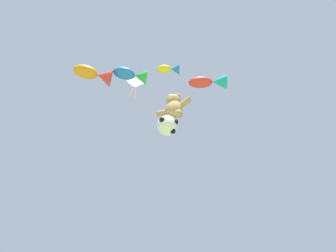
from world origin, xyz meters
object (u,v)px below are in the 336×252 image
object	(u,v)px
teddy_bear_kite	(174,107)
diamond_kite	(135,84)
soccer_ball_kite	(167,126)
fish_kite_goldfin	(170,69)
fish_kite_tangerine	(95,74)
fish_kite_crimson	(210,82)
fish_kite_cobalt	(133,75)

from	to	relation	value
teddy_bear_kite	diamond_kite	distance (m)	5.80
diamond_kite	teddy_bear_kite	bearing A→B (deg)	4.58
soccer_ball_kite	fish_kite_goldfin	size ratio (longest dim) A/B	0.72
fish_kite_goldfin	fish_kite_tangerine	size ratio (longest dim) A/B	0.63
fish_kite_crimson	fish_kite_cobalt	distance (m)	5.12
teddy_bear_kite	fish_kite_tangerine	bearing A→B (deg)	-150.35
teddy_bear_kite	diamond_kite	xyz separation A→B (m)	(-2.93, -0.23, 5.00)
teddy_bear_kite	fish_kite_crimson	distance (m)	3.96
fish_kite_goldfin	fish_kite_cobalt	size ratio (longest dim) A/B	0.68
soccer_ball_kite	fish_kite_goldfin	xyz separation A→B (m)	(0.34, -0.31, 5.55)
soccer_ball_kite	fish_kite_goldfin	bearing A→B (deg)	-41.55
soccer_ball_kite	fish_kite_tangerine	distance (m)	7.19
fish_kite_goldfin	fish_kite_tangerine	distance (m)	4.88
teddy_bear_kite	fish_kite_cobalt	distance (m)	5.00
soccer_ball_kite	fish_kite_tangerine	bearing A→B (deg)	-148.80
fish_kite_goldfin	fish_kite_cobalt	bearing A→B (deg)	-161.53
fish_kite_crimson	fish_kite_tangerine	world-z (taller)	fish_kite_tangerine
fish_kite_cobalt	fish_kite_tangerine	size ratio (longest dim) A/B	0.93
fish_kite_tangerine	diamond_kite	xyz separation A→B (m)	(1.47, 2.27, 1.08)
fish_kite_crimson	fish_kite_goldfin	distance (m)	2.73
soccer_ball_kite	fish_kite_tangerine	size ratio (longest dim) A/B	0.45
teddy_bear_kite	soccer_ball_kite	size ratio (longest dim) A/B	1.88
teddy_bear_kite	fish_kite_goldfin	bearing A→B (deg)	-91.83
fish_kite_cobalt	teddy_bear_kite	bearing A→B (deg)	25.78
fish_kite_crimson	diamond_kite	world-z (taller)	diamond_kite
fish_kite_tangerine	fish_kite_cobalt	bearing A→B (deg)	33.96
soccer_ball_kite	fish_kite_crimson	world-z (taller)	fish_kite_crimson
fish_kite_crimson	diamond_kite	xyz separation A→B (m)	(-4.89, -1.55, 1.81)
fish_kite_cobalt	fish_kite_tangerine	world-z (taller)	fish_kite_cobalt
fish_kite_tangerine	diamond_kite	size ratio (longest dim) A/B	0.87
teddy_bear_kite	soccer_ball_kite	distance (m)	1.54
fish_kite_goldfin	fish_kite_tangerine	xyz separation A→B (m)	(-4.39, -2.14, -0.13)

